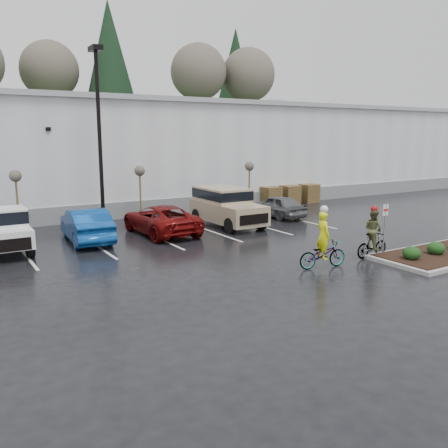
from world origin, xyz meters
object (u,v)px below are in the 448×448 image
sapling_east (249,169)px  car_grey (278,206)px  car_red (161,219)px  fire_lane_sign (385,223)px  suv_tan (228,207)px  sapling_west (16,179)px  lamppost (99,119)px  pallet_stack_a (271,196)px  cyclist_hivis (323,249)px  cyclist_olive (372,238)px  sapling_mid (140,174)px  pallet_stack_b (290,195)px  car_blue (86,225)px  pallet_stack_c (309,193)px

sapling_east → car_grey: sapling_east is taller
sapling_east → car_red: size_ratio=0.61×
fire_lane_sign → suv_tan: (-1.79, 9.05, -0.38)m
fire_lane_sign → sapling_west: bearing=132.7°
lamppost → pallet_stack_a: 13.61m
car_red → suv_tan: bearing=179.0°
car_red → cyclist_hivis: cyclist_hivis is taller
car_red → cyclist_olive: size_ratio=2.47×
lamppost → car_grey: bearing=-11.1°
sapling_east → car_grey: (0.05, -2.97, -2.05)m
pallet_stack_a → car_red: (-10.45, -4.75, 0.05)m
pallet_stack_a → fire_lane_sign: bearing=-108.8°
lamppost → car_red: 6.03m
car_red → cyclist_hivis: 9.25m
sapling_mid → cyclist_hivis: 12.97m
fire_lane_sign → pallet_stack_b: bearing=65.1°
pallet_stack_a → suv_tan: size_ratio=0.26×
pallet_stack_b → cyclist_olive: bearing=-116.6°
sapling_east → car_grey: size_ratio=0.81×
sapling_mid → pallet_stack_b: bearing=4.9°
car_blue → fire_lane_sign: bearing=139.7°
sapling_west → cyclist_olive: sapling_west is taller
pallet_stack_b → cyclist_hivis: bearing=-125.0°
sapling_east → pallet_stack_b: (4.20, 1.00, -2.05)m
cyclist_hivis → cyclist_olive: cyclist_hivis is taller
sapling_west → sapling_mid: size_ratio=1.00×
car_blue → suv_tan: size_ratio=0.93×
lamppost → sapling_mid: size_ratio=2.88×
lamppost → sapling_mid: 4.00m
car_blue → cyclist_olive: (9.04, -8.95, 0.00)m
sapling_mid → cyclist_olive: (4.93, -12.55, -1.94)m
car_blue → cyclist_olive: bearing=139.3°
sapling_mid → fire_lane_sign: size_ratio=1.45×
pallet_stack_a → car_grey: car_grey is taller
sapling_east → pallet_stack_c: bearing=9.5°
pallet_stack_c → suv_tan: (-9.99, -4.75, 0.35)m
pallet_stack_b → cyclist_hivis: cyclist_hivis is taller
sapling_east → car_blue: sapling_east is taller
sapling_mid → suv_tan: sapling_mid is taller
pallet_stack_b → car_red: size_ratio=0.26×
sapling_east → sapling_mid: bearing=180.0°
fire_lane_sign → car_grey: bearing=77.1°
sapling_east → car_red: (-7.95, -3.75, -2.00)m
pallet_stack_b → pallet_stack_c: bearing=0.0°
lamppost → sapling_west: size_ratio=2.88×
fire_lane_sign → suv_tan: size_ratio=0.43×
sapling_east → car_red: bearing=-154.7°
pallet_stack_a → fire_lane_sign: 14.60m
cyclist_olive → car_blue: bearing=44.1°
sapling_mid → pallet_stack_c: sapling_mid is taller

